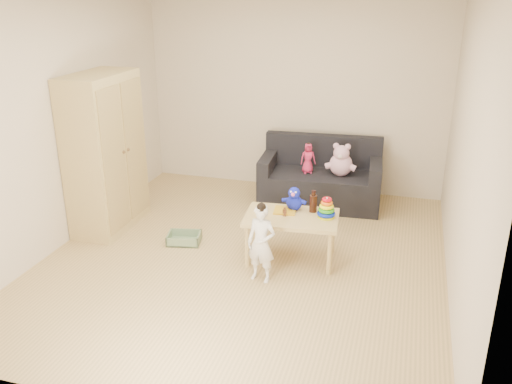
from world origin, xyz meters
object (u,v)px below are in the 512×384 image
(play_table, at_px, (291,238))
(sofa, at_px, (320,188))
(toddler, at_px, (261,244))
(wardrobe, at_px, (105,153))

(play_table, bearing_deg, sofa, 89.23)
(toddler, bearing_deg, sofa, 94.08)
(wardrobe, bearing_deg, play_table, -6.27)
(wardrobe, distance_m, toddler, 2.21)
(sofa, bearing_deg, play_table, -94.66)
(toddler, bearing_deg, wardrobe, 170.16)
(play_table, xyz_separation_m, toddler, (-0.18, -0.48, 0.13))
(play_table, distance_m, toddler, 0.53)
(play_table, bearing_deg, toddler, -110.87)
(sofa, distance_m, play_table, 1.58)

